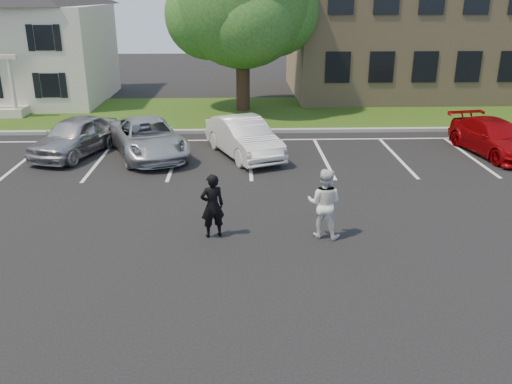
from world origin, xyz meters
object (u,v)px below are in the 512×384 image
at_px(car_silver_minivan, 148,138).
at_px(car_white_sedan, 244,137).
at_px(car_red_compact, 495,138).
at_px(house, 9,32).
at_px(tree, 244,3).
at_px(man_black_suit, 212,206).
at_px(office_building, 477,22).
at_px(man_white_shirt, 324,203).
at_px(car_silver_west, 75,136).

bearing_deg(car_silver_minivan, car_white_sedan, -24.22).
height_order(car_white_sedan, car_red_compact, car_white_sedan).
distance_m(car_silver_minivan, car_white_sedan, 3.64).
xyz_separation_m(house, tree, (12.94, -3.26, 1.52)).
distance_m(man_black_suit, car_silver_minivan, 7.90).
height_order(office_building, man_white_shirt, office_building).
bearing_deg(man_black_suit, office_building, -142.64).
bearing_deg(house, man_black_suit, -57.69).
bearing_deg(office_building, car_silver_minivan, -143.02).
xyz_separation_m(man_black_suit, man_white_shirt, (2.81, -0.10, 0.07)).
relative_size(tree, car_white_sedan, 1.99).
distance_m(car_silver_minivan, car_red_compact, 13.25).
bearing_deg(tree, office_building, 20.58).
bearing_deg(car_red_compact, car_white_sedan, 170.11).
bearing_deg(car_red_compact, office_building, 61.94).
height_order(office_building, car_silver_west, office_building).
relative_size(house, office_building, 0.46).
distance_m(house, tree, 13.43).
bearing_deg(office_building, man_white_shirt, -120.38).
xyz_separation_m(tree, car_white_sedan, (-0.16, -8.36, -4.62)).
relative_size(man_white_shirt, car_white_sedan, 0.41).
relative_size(office_building, tree, 2.55).
xyz_separation_m(man_white_shirt, car_white_sedan, (-1.94, 7.31, -0.18)).
distance_m(tree, car_white_sedan, 9.55).
xyz_separation_m(man_black_suit, car_white_sedan, (0.88, 7.21, -0.11)).
bearing_deg(man_white_shirt, car_red_compact, -116.51).
xyz_separation_m(house, car_silver_west, (6.36, -11.22, -3.10)).
bearing_deg(car_silver_west, car_red_compact, 17.15).
bearing_deg(house, car_white_sedan, -42.27).
xyz_separation_m(car_silver_minivan, car_red_compact, (13.25, -0.26, -0.04)).
xyz_separation_m(house, man_black_suit, (11.90, -18.82, -2.99)).
height_order(house, car_silver_west, house).
distance_m(office_building, man_white_shirt, 24.50).
distance_m(office_building, car_silver_minivan, 22.61).
bearing_deg(house, car_red_compact, -27.54).
height_order(office_building, car_silver_minivan, office_building).
relative_size(tree, car_silver_minivan, 1.77).
height_order(house, office_building, office_building).
relative_size(office_building, man_black_suit, 13.40).
distance_m(car_silver_west, car_silver_minivan, 2.80).
relative_size(man_black_suit, car_silver_minivan, 0.34).
xyz_separation_m(office_building, car_white_sedan, (-14.22, -13.64, -3.43)).
distance_m(house, car_silver_minivan, 14.97).
bearing_deg(man_black_suit, car_silver_minivan, -86.31).
distance_m(tree, car_red_compact, 13.51).
relative_size(man_white_shirt, car_silver_west, 0.42).
distance_m(car_silver_west, car_red_compact, 16.04).
relative_size(office_building, car_silver_west, 5.22).
distance_m(car_silver_west, car_white_sedan, 6.43).
bearing_deg(man_white_shirt, car_white_sedan, -55.00).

